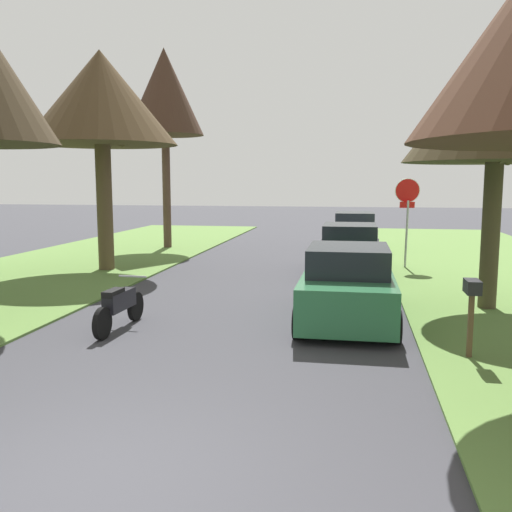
{
  "coord_description": "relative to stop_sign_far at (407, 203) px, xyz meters",
  "views": [
    {
      "loc": [
        2.45,
        -4.62,
        2.88
      ],
      "look_at": [
        0.38,
        7.07,
        1.29
      ],
      "focal_mm": 39.04,
      "sensor_mm": 36.0,
      "label": 1
    }
  ],
  "objects": [
    {
      "name": "street_tree_left_far",
      "position": [
        -9.67,
        4.12,
        4.39
      ],
      "size": [
        3.25,
        3.25,
        8.36
      ],
      "color": "#4A362A",
      "rests_on": "grass_verge_left"
    },
    {
      "name": "ground_plane",
      "position": [
        -4.16,
        -14.26,
        -2.17
      ],
      "size": [
        120.0,
        120.0,
        0.0
      ],
      "primitive_type": "plane",
      "color": "#38383D"
    },
    {
      "name": "street_tree_right_mid_a",
      "position": [
        1.3,
        -5.83,
        2.44
      ],
      "size": [
        4.0,
        4.0,
        5.93
      ],
      "color": "#453E28",
      "rests_on": "grass_verge_right"
    },
    {
      "name": "curbside_mailbox",
      "position": [
        0.19,
        -9.65,
        -1.11
      ],
      "size": [
        0.22,
        0.44,
        1.27
      ],
      "color": "brown",
      "rests_on": "grass_verge_right"
    },
    {
      "name": "parked_sedan_black",
      "position": [
        -1.82,
        -1.34,
        -1.45
      ],
      "size": [
        1.95,
        4.4,
        1.57
      ],
      "color": "black",
      "rests_on": "ground"
    },
    {
      "name": "parked_motorcycle",
      "position": [
        -6.18,
        -8.89,
        -1.69
      ],
      "size": [
        0.6,
        2.05,
        0.97
      ],
      "color": "black",
      "rests_on": "ground"
    },
    {
      "name": "street_tree_left_mid_b",
      "position": [
        -9.62,
        -2.09,
        3.27
      ],
      "size": [
        4.75,
        4.75,
        6.9
      ],
      "color": "brown",
      "rests_on": "grass_verge_left"
    },
    {
      "name": "parked_sedan_white",
      "position": [
        -1.67,
        5.49,
        -1.45
      ],
      "size": [
        1.95,
        4.4,
        1.57
      ],
      "color": "white",
      "rests_on": "ground"
    },
    {
      "name": "parked_sedan_green",
      "position": [
        -1.8,
        -7.31,
        -1.45
      ],
      "size": [
        1.95,
        4.4,
        1.57
      ],
      "color": "#28663D",
      "rests_on": "ground"
    },
    {
      "name": "stop_sign_far",
      "position": [
        0.0,
        0.0,
        0.0
      ],
      "size": [
        0.81,
        0.55,
        2.94
      ],
      "color": "#9EA0A5",
      "rests_on": "grass_verge_right"
    }
  ]
}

